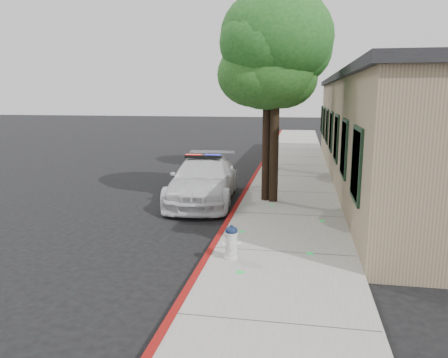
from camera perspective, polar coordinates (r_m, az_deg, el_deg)
ground at (r=9.81m, az=-1.93°, el=-9.76°), size 120.00×120.00×0.00m
sidewalk at (r=12.45m, az=8.22°, el=-4.96°), size 3.20×60.00×0.15m
red_curb at (r=12.58m, az=1.18°, el=-4.65°), size 0.14×60.00×0.16m
clapboard_building at (r=18.64m, az=25.00°, el=5.84°), size 7.30×20.89×4.24m
police_car at (r=14.32m, az=-2.70°, el=-0.08°), size 2.40×5.10×1.56m
fire_hydrant at (r=9.00m, az=0.98°, el=-8.29°), size 0.41×0.36×0.71m
street_tree_near at (r=13.69m, az=5.74°, el=13.69°), size 3.03×2.91×5.33m
street_tree_mid at (r=13.66m, az=6.92°, el=17.41°), size 3.38×3.50×6.46m
street_tree_far at (r=19.85m, az=6.82°, el=13.67°), size 3.21×3.00×5.68m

